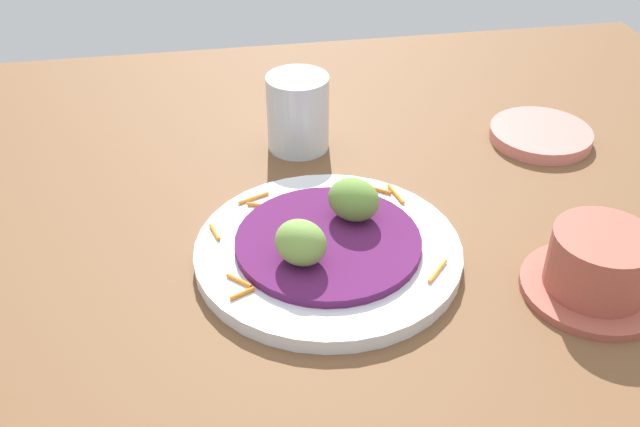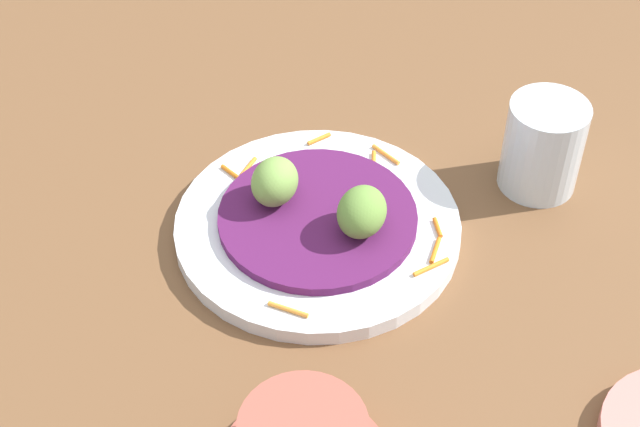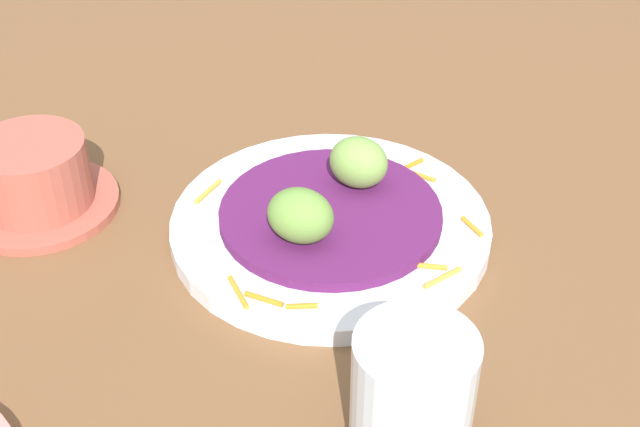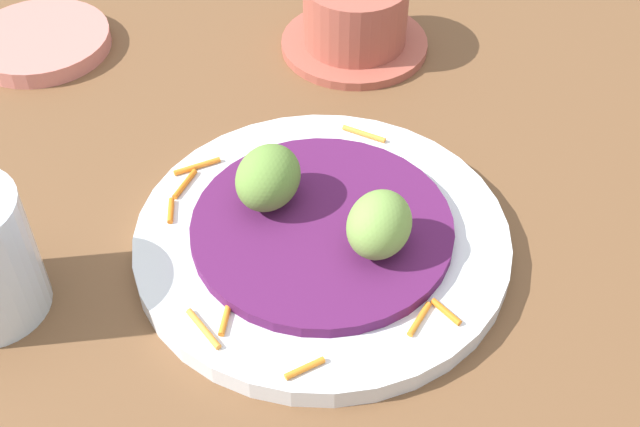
{
  "view_description": "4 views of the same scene",
  "coord_description": "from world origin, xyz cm",
  "px_view_note": "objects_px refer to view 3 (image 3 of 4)",
  "views": [
    {
      "loc": [
        -52.5,
        14.52,
        46.24
      ],
      "look_at": [
        3.11,
        4.94,
        6.32
      ],
      "focal_mm": 41.16,
      "sensor_mm": 36.0,
      "label": 1
    },
    {
      "loc": [
        -17.93,
        -53.11,
        63.56
      ],
      "look_at": [
        1.33,
        2.72,
        6.08
      ],
      "focal_mm": 54.02,
      "sensor_mm": 36.0,
      "label": 2
    },
    {
      "loc": [
        56.27,
        -9.08,
        46.19
      ],
      "look_at": [
        3.34,
        3.16,
        5.42
      ],
      "focal_mm": 49.86,
      "sensor_mm": 36.0,
      "label": 3
    },
    {
      "loc": [
        11.49,
        42.2,
        44.44
      ],
      "look_at": [
        1.76,
        4.16,
        5.07
      ],
      "focal_mm": 46.98,
      "sensor_mm": 36.0,
      "label": 4
    }
  ],
  "objects_px": {
    "terracotta_bowl": "(35,180)",
    "guac_scoop_center": "(300,216)",
    "main_plate": "(330,226)",
    "guac_scoop_left": "(359,162)",
    "water_glass": "(412,398)"
  },
  "relations": [
    {
      "from": "terracotta_bowl",
      "to": "guac_scoop_center",
      "type": "bearing_deg",
      "value": 59.13
    },
    {
      "from": "guac_scoop_center",
      "to": "main_plate",
      "type": "bearing_deg",
      "value": 134.29
    },
    {
      "from": "guac_scoop_center",
      "to": "terracotta_bowl",
      "type": "distance_m",
      "value": 0.23
    },
    {
      "from": "main_plate",
      "to": "guac_scoop_left",
      "type": "distance_m",
      "value": 0.06
    },
    {
      "from": "guac_scoop_left",
      "to": "terracotta_bowl",
      "type": "relative_size",
      "value": 0.37
    },
    {
      "from": "main_plate",
      "to": "guac_scoop_left",
      "type": "relative_size",
      "value": 5.24
    },
    {
      "from": "main_plate",
      "to": "guac_scoop_center",
      "type": "relative_size",
      "value": 4.94
    },
    {
      "from": "main_plate",
      "to": "guac_scoop_center",
      "type": "height_order",
      "value": "guac_scoop_center"
    },
    {
      "from": "guac_scoop_center",
      "to": "water_glass",
      "type": "relative_size",
      "value": 0.57
    },
    {
      "from": "main_plate",
      "to": "guac_scoop_center",
      "type": "bearing_deg",
      "value": -45.71
    },
    {
      "from": "main_plate",
      "to": "water_glass",
      "type": "xyz_separation_m",
      "value": [
        0.22,
        -0.0,
        0.04
      ]
    },
    {
      "from": "guac_scoop_center",
      "to": "water_glass",
      "type": "height_order",
      "value": "water_glass"
    },
    {
      "from": "main_plate",
      "to": "water_glass",
      "type": "distance_m",
      "value": 0.22
    },
    {
      "from": "guac_scoop_left",
      "to": "guac_scoop_center",
      "type": "xyz_separation_m",
      "value": [
        0.06,
        -0.06,
        -0.0
      ]
    },
    {
      "from": "guac_scoop_left",
      "to": "terracotta_bowl",
      "type": "distance_m",
      "value": 0.27
    }
  ]
}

